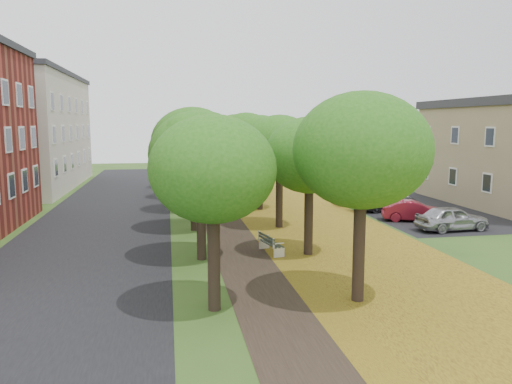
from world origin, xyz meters
name	(u,v)px	position (x,y,z in m)	size (l,w,h in m)	color
ground	(282,305)	(0.00, 0.00, 0.00)	(120.00, 120.00, 0.00)	#2D4C19
street_asphalt	(102,223)	(-7.50, 15.00, 0.00)	(8.00, 70.00, 0.01)	black
footpath	(228,219)	(0.00, 15.00, 0.00)	(3.20, 70.00, 0.01)	black
leaf_verge	(305,216)	(5.00, 15.00, 0.01)	(7.50, 70.00, 0.01)	#9E8B1D
parking_lot	(421,209)	(13.50, 16.00, 0.00)	(9.00, 16.00, 0.01)	black
tree_row_west	(190,143)	(-2.20, 15.00, 4.69)	(4.25, 34.25, 6.52)	black
tree_row_east	(269,143)	(2.60, 15.00, 4.69)	(4.25, 34.25, 6.52)	black
building_cream	(16,130)	(-17.00, 33.00, 5.21)	(10.30, 20.30, 10.40)	beige
bench	(270,244)	(0.95, 6.49, 0.45)	(0.90, 1.89, 0.86)	#2C372D
car_silver	(452,218)	(11.81, 9.50, 0.69)	(1.62, 4.03, 1.37)	#A2A1A6
car_red	(414,211)	(11.00, 12.31, 0.62)	(1.30, 3.74, 1.23)	maroon
car_grey	(387,200)	(11.00, 16.11, 0.68)	(1.90, 4.69, 1.36)	#36363C
car_white	(373,195)	(11.00, 18.47, 0.73)	(2.42, 5.24, 1.46)	white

